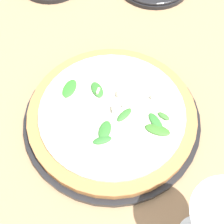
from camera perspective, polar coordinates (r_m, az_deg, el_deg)
The scene contains 3 objects.
ground_plane at distance 0.60m, azimuth -3.88°, elevation -1.82°, with size 6.00×6.00×0.00m, color #9E7A56.
pizza_arugula_main at distance 0.59m, azimuth 0.01°, elevation -0.67°, with size 0.33×0.33×0.05m.
wine_glass at distance 0.44m, azimuth 18.93°, elevation -18.56°, with size 0.09×0.09×0.15m.
Camera 1 is at (0.23, 0.19, 0.52)m, focal length 50.00 mm.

